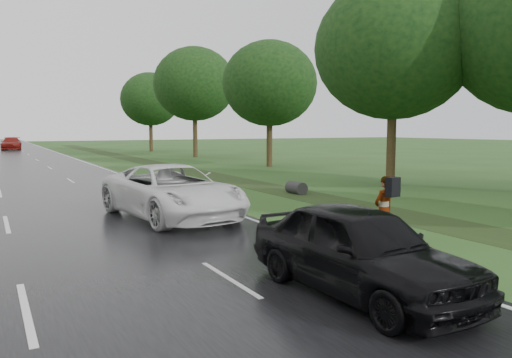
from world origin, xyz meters
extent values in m
plane|color=#264619|center=(0.00, 0.00, 0.00)|extent=(220.00, 220.00, 0.00)
cube|color=silver|center=(6.75, 45.00, 0.04)|extent=(0.12, 180.00, 0.01)
cube|color=#1F3213|center=(11.50, 20.00, 0.00)|extent=(2.20, 120.00, 0.01)
cylinder|color=#2D2D2D|center=(11.50, 10.00, 0.25)|extent=(0.56, 1.00, 0.56)
cylinder|color=#352815|center=(17.00, 10.00, 1.92)|extent=(0.44, 0.44, 3.84)
ellipsoid|color=black|center=(17.00, 10.00, 6.69)|extent=(7.60, 7.60, 6.84)
cylinder|color=#352815|center=(18.20, 24.00, 1.76)|extent=(0.44, 0.44, 3.52)
ellipsoid|color=black|center=(18.20, 24.00, 6.14)|extent=(7.00, 7.00, 6.30)
cylinder|color=#352815|center=(17.80, 38.00, 2.08)|extent=(0.44, 0.44, 4.16)
ellipsoid|color=black|center=(17.80, 38.00, 7.16)|extent=(8.00, 8.00, 7.20)
cylinder|color=#352815|center=(17.50, 52.00, 1.84)|extent=(0.44, 0.44, 3.68)
ellipsoid|color=black|center=(17.50, 52.00, 6.38)|extent=(7.20, 7.20, 6.48)
imported|color=#A5998C|center=(8.20, 0.94, 0.85)|extent=(0.67, 0.49, 1.70)
cube|color=black|center=(8.24, 0.70, 1.45)|extent=(0.37, 0.25, 0.48)
cube|color=#354D47|center=(7.83, 0.98, 0.62)|extent=(0.23, 0.49, 0.39)
cube|color=black|center=(7.83, 0.98, 0.85)|extent=(0.07, 0.16, 0.03)
imported|color=white|center=(4.69, 6.75, 0.88)|extent=(3.52, 6.34, 1.68)
imported|color=black|center=(5.09, -1.82, 0.82)|extent=(2.03, 4.67, 1.57)
imported|color=maroon|center=(2.50, 64.63, 0.86)|extent=(2.83, 5.82, 1.63)
camera|label=1|loc=(-0.42, -8.30, 2.88)|focal=35.00mm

